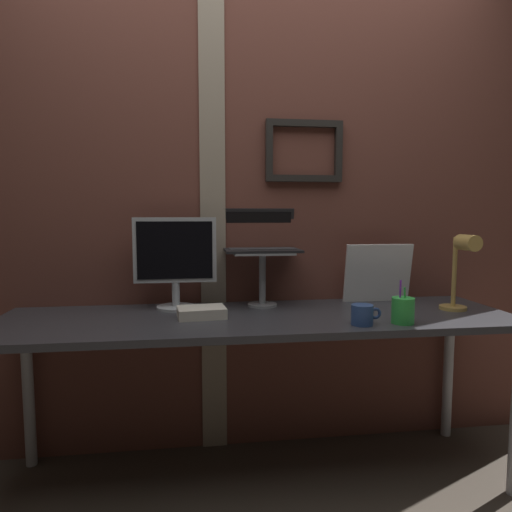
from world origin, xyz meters
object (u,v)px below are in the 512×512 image
Objects in this scene: whiteboard_panel at (378,273)px; desk_lamp at (462,264)px; monitor at (175,256)px; pen_cup at (403,310)px; coffee_mug at (363,315)px; laptop at (261,240)px.

desk_lamp is (0.27, -0.27, 0.07)m from whiteboard_panel.
monitor is 1.21× the size of desk_lamp.
pen_cup is at bearing -155.31° from desk_lamp.
desk_lamp is 0.57m from coffee_mug.
monitor is 1.29m from desk_lamp.
pen_cup is at bearing -100.13° from whiteboard_panel.
monitor is 0.42m from laptop.
laptop reaches higher than whiteboard_panel.
monitor is 3.45× the size of coffee_mug.
desk_lamp is at bearing -11.08° from monitor.
laptop is (0.41, 0.06, 0.07)m from monitor.
coffee_mug is at bearing -179.99° from pen_cup.
laptop reaches higher than desk_lamp.
monitor is 2.42× the size of pen_cup.
whiteboard_panel reaches higher than pen_cup.
laptop reaches higher than monitor.
monitor is at bearing -171.01° from laptop.
desk_lamp is (0.86, -0.31, -0.10)m from laptop.
desk_lamp reaches higher than pen_cup.
whiteboard_panel is (0.59, -0.04, -0.17)m from laptop.
monitor is 0.88m from coffee_mug.
desk_lamp is 2.00× the size of pen_cup.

